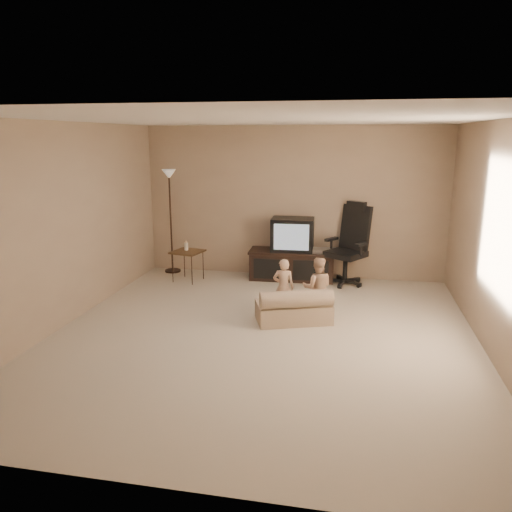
# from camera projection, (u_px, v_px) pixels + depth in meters

# --- Properties ---
(floor) EXTENTS (5.50, 5.50, 0.00)m
(floor) POSITION_uv_depth(u_px,v_px,m) (263.00, 335.00, 5.96)
(floor) COLOR beige
(floor) RESTS_ON ground
(room_shell) EXTENTS (5.50, 5.50, 5.50)m
(room_shell) POSITION_uv_depth(u_px,v_px,m) (263.00, 209.00, 5.61)
(room_shell) COLOR white
(room_shell) RESTS_ON floor
(tv_stand) EXTENTS (1.45, 0.58, 1.02)m
(tv_stand) POSITION_uv_depth(u_px,v_px,m) (293.00, 254.00, 8.23)
(tv_stand) COLOR black
(tv_stand) RESTS_ON floor
(office_chair) EXTENTS (0.84, 0.84, 1.32)m
(office_chair) POSITION_uv_depth(u_px,v_px,m) (349.00, 255.00, 7.98)
(office_chair) COLOR black
(office_chair) RESTS_ON floor
(side_table) EXTENTS (0.54, 0.54, 0.68)m
(side_table) POSITION_uv_depth(u_px,v_px,m) (187.00, 252.00, 8.12)
(side_table) COLOR brown
(side_table) RESTS_ON floor
(floor_lamp) EXTENTS (0.28, 0.28, 1.78)m
(floor_lamp) POSITION_uv_depth(u_px,v_px,m) (170.00, 198.00, 8.48)
(floor_lamp) COLOR black
(floor_lamp) RESTS_ON floor
(child_sofa) EXTENTS (1.05, 0.80, 0.46)m
(child_sofa) POSITION_uv_depth(u_px,v_px,m) (294.00, 308.00, 6.35)
(child_sofa) COLOR tan
(child_sofa) RESTS_ON floor
(toddler_left) EXTENTS (0.29, 0.21, 0.77)m
(toddler_left) POSITION_uv_depth(u_px,v_px,m) (284.00, 287.00, 6.54)
(toddler_left) COLOR tan
(toddler_left) RESTS_ON floor
(toddler_right) EXTENTS (0.41, 0.25, 0.81)m
(toddler_right) POSITION_uv_depth(u_px,v_px,m) (317.00, 288.00, 6.47)
(toddler_right) COLOR tan
(toddler_right) RESTS_ON floor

